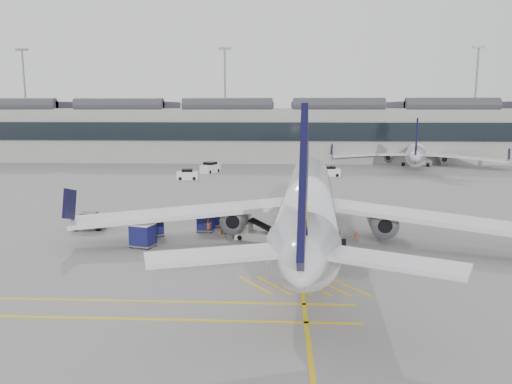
{
  "coord_description": "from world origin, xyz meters",
  "views": [
    {
      "loc": [
        8.55,
        -37.41,
        11.23
      ],
      "look_at": [
        6.49,
        5.03,
        4.0
      ],
      "focal_mm": 35.0,
      "sensor_mm": 36.0,
      "label": 1
    }
  ],
  "objects_px": {
    "airliner_main": "(308,203)",
    "baggage_cart_a": "(222,216)",
    "ramp_agent_b": "(222,226)",
    "pushback_tug": "(89,222)",
    "ramp_agent_a": "(210,224)",
    "belt_loader": "(256,234)"
  },
  "relations": [
    {
      "from": "ramp_agent_a",
      "to": "pushback_tug",
      "type": "bearing_deg",
      "value": 145.28
    },
    {
      "from": "pushback_tug",
      "to": "belt_loader",
      "type": "bearing_deg",
      "value": -16.69
    },
    {
      "from": "airliner_main",
      "to": "baggage_cart_a",
      "type": "xyz_separation_m",
      "value": [
        -7.82,
        5.18,
        -2.41
      ]
    },
    {
      "from": "airliner_main",
      "to": "baggage_cart_a",
      "type": "distance_m",
      "value": 9.68
    },
    {
      "from": "baggage_cart_a",
      "to": "ramp_agent_b",
      "type": "xyz_separation_m",
      "value": [
        0.32,
        -3.19,
        -0.16
      ]
    },
    {
      "from": "belt_loader",
      "to": "pushback_tug",
      "type": "height_order",
      "value": "belt_loader"
    },
    {
      "from": "baggage_cart_a",
      "to": "ramp_agent_a",
      "type": "distance_m",
      "value": 2.82
    },
    {
      "from": "baggage_cart_a",
      "to": "airliner_main",
      "type": "bearing_deg",
      "value": -42.6
    },
    {
      "from": "ramp_agent_b",
      "to": "pushback_tug",
      "type": "bearing_deg",
      "value": -42.24
    },
    {
      "from": "pushback_tug",
      "to": "baggage_cart_a",
      "type": "bearing_deg",
      "value": 2.12
    },
    {
      "from": "belt_loader",
      "to": "pushback_tug",
      "type": "bearing_deg",
      "value": -172.41
    },
    {
      "from": "ramp_agent_a",
      "to": "pushback_tug",
      "type": "height_order",
      "value": "ramp_agent_a"
    },
    {
      "from": "airliner_main",
      "to": "pushback_tug",
      "type": "height_order",
      "value": "airliner_main"
    },
    {
      "from": "airliner_main",
      "to": "baggage_cart_a",
      "type": "height_order",
      "value": "airliner_main"
    },
    {
      "from": "pushback_tug",
      "to": "ramp_agent_b",
      "type": "bearing_deg",
      "value": -12.51
    },
    {
      "from": "baggage_cart_a",
      "to": "ramp_agent_b",
      "type": "relative_size",
      "value": 1.19
    },
    {
      "from": "airliner_main",
      "to": "baggage_cart_a",
      "type": "bearing_deg",
      "value": 150.55
    },
    {
      "from": "ramp_agent_b",
      "to": "belt_loader",
      "type": "bearing_deg",
      "value": 118.28
    },
    {
      "from": "airliner_main",
      "to": "ramp_agent_a",
      "type": "distance_m",
      "value": 9.38
    },
    {
      "from": "belt_loader",
      "to": "ramp_agent_b",
      "type": "height_order",
      "value": "belt_loader"
    },
    {
      "from": "belt_loader",
      "to": "baggage_cart_a",
      "type": "height_order",
      "value": "belt_loader"
    },
    {
      "from": "baggage_cart_a",
      "to": "pushback_tug",
      "type": "bearing_deg",
      "value": 179.01
    }
  ]
}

